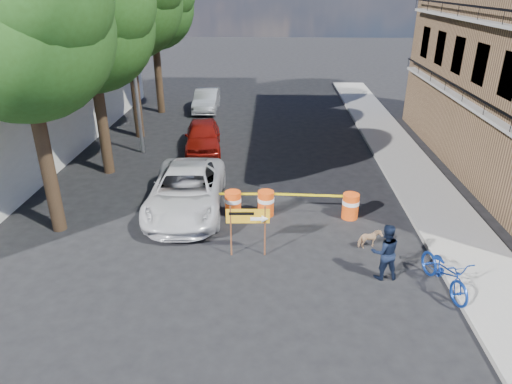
# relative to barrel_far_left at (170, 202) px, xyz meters

# --- Properties ---
(ground) EXTENTS (120.00, 120.00, 0.00)m
(ground) POSITION_rel_barrel_far_left_xyz_m (3.33, -3.18, -0.47)
(ground) COLOR black
(ground) RESTS_ON ground
(sidewalk_east) EXTENTS (2.40, 40.00, 0.15)m
(sidewalk_east) POSITION_rel_barrel_far_left_xyz_m (9.53, 2.82, -0.40)
(sidewalk_east) COLOR gray
(sidewalk_east) RESTS_ON ground
(tree_near) EXTENTS (5.46, 5.20, 9.15)m
(tree_near) POSITION_rel_barrel_far_left_xyz_m (-3.40, -1.18, 5.89)
(tree_near) COLOR #332316
(tree_near) RESTS_ON ground
(tree_mid_a) EXTENTS (5.25, 5.00, 8.68)m
(tree_mid_a) POSITION_rel_barrel_far_left_xyz_m (-3.40, 3.82, 5.53)
(tree_mid_a) COLOR #332316
(tree_mid_a) RESTS_ON ground
(tree_mid_b) EXTENTS (5.67, 5.40, 9.62)m
(tree_mid_b) POSITION_rel_barrel_far_left_xyz_m (-3.40, 8.82, 6.24)
(tree_mid_b) COLOR #332316
(tree_mid_b) RESTS_ON ground
(tree_far) EXTENTS (5.04, 4.80, 8.84)m
(tree_far) POSITION_rel_barrel_far_left_xyz_m (-3.40, 13.82, 5.74)
(tree_far) COLOR #332316
(tree_far) RESTS_ON ground
(streetlamp) EXTENTS (1.25, 0.18, 8.00)m
(streetlamp) POSITION_rel_barrel_far_left_xyz_m (-2.60, 6.32, 3.90)
(streetlamp) COLOR gray
(streetlamp) RESTS_ON ground
(barrel_far_left) EXTENTS (0.58, 0.58, 0.90)m
(barrel_far_left) POSITION_rel_barrel_far_left_xyz_m (0.00, 0.00, 0.00)
(barrel_far_left) COLOR #E3480D
(barrel_far_left) RESTS_ON ground
(barrel_mid_left) EXTENTS (0.58, 0.58, 0.90)m
(barrel_mid_left) POSITION_rel_barrel_far_left_xyz_m (2.21, 0.02, 0.00)
(barrel_mid_left) COLOR #E3480D
(barrel_mid_left) RESTS_ON ground
(barrel_mid_right) EXTENTS (0.58, 0.58, 0.90)m
(barrel_mid_right) POSITION_rel_barrel_far_left_xyz_m (3.36, 0.09, 0.00)
(barrel_mid_right) COLOR #E3480D
(barrel_mid_right) RESTS_ON ground
(barrel_far_right) EXTENTS (0.58, 0.58, 0.90)m
(barrel_far_right) POSITION_rel_barrel_far_left_xyz_m (6.27, -0.02, 0.00)
(barrel_far_right) COLOR #E3480D
(barrel_far_right) RESTS_ON ground
(detour_sign) EXTENTS (1.27, 0.24, 1.63)m
(detour_sign) POSITION_rel_barrel_far_left_xyz_m (3.02, -2.53, 0.71)
(detour_sign) COLOR #592D19
(detour_sign) RESTS_ON ground
(pedestrian) EXTENTS (0.86, 0.71, 1.64)m
(pedestrian) POSITION_rel_barrel_far_left_xyz_m (6.65, -3.52, 0.35)
(pedestrian) COLOR black
(pedestrian) RESTS_ON ground
(bicycle) EXTENTS (0.98, 1.25, 2.10)m
(bicycle) POSITION_rel_barrel_far_left_xyz_m (8.13, -4.01, 0.58)
(bicycle) COLOR navy
(bicycle) RESTS_ON ground
(dog) EXTENTS (0.78, 0.55, 0.60)m
(dog) POSITION_rel_barrel_far_left_xyz_m (6.58, -1.98, -0.17)
(dog) COLOR tan
(dog) RESTS_ON ground
(suv_white) EXTENTS (2.76, 5.56, 1.51)m
(suv_white) POSITION_rel_barrel_far_left_xyz_m (0.53, 0.38, 0.29)
(suv_white) COLOR silver
(suv_white) RESTS_ON ground
(sedan_red) EXTENTS (2.16, 4.30, 1.41)m
(sedan_red) POSITION_rel_barrel_far_left_xyz_m (0.19, 6.85, 0.23)
(sedan_red) COLOR maroon
(sedan_red) RESTS_ON ground
(sedan_silver) EXTENTS (1.48, 4.05, 1.33)m
(sedan_silver) POSITION_rel_barrel_far_left_xyz_m (-0.65, 14.34, 0.19)
(sedan_silver) COLOR #A6A9AE
(sedan_silver) RESTS_ON ground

